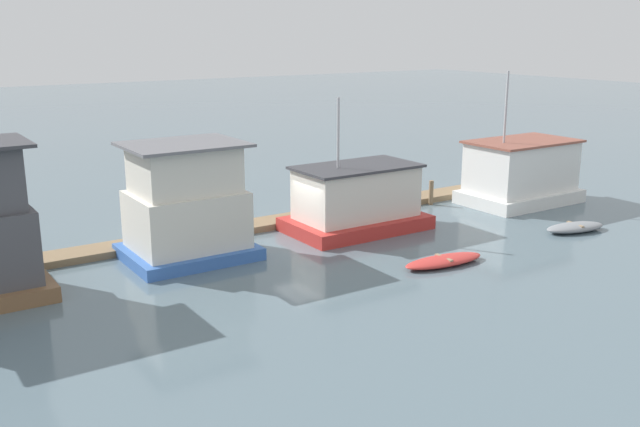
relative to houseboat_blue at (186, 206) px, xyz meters
name	(u,v)px	position (x,y,z in m)	size (l,w,h in m)	color
ground_plane	(308,239)	(5.60, -0.46, -2.19)	(200.00, 200.00, 0.00)	slate
dock_walkway	(277,222)	(5.60, 2.37, -2.04)	(42.40, 1.58, 0.30)	#846B4C
houseboat_blue	(186,206)	(0.00, 0.00, 0.00)	(5.09, 4.18, 4.80)	#3866B7
houseboat_red	(356,200)	(8.32, -0.41, -0.77)	(6.48, 3.95, 6.27)	red
houseboat_white	(521,173)	(18.99, -0.93, -0.55)	(6.25, 3.92, 7.13)	white
dinghy_red	(444,261)	(8.19, -6.58, -2.01)	(3.77, 1.47, 0.35)	red
dinghy_grey	(575,227)	(16.70, -6.35, -1.98)	(3.29, 1.81, 0.41)	gray
mooring_post_far_left	(431,193)	(14.60, 1.33, -1.53)	(0.25, 0.25, 1.33)	#846B4C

